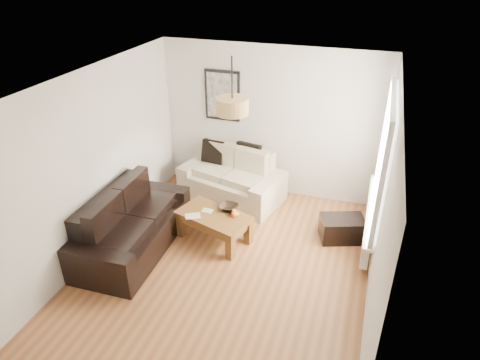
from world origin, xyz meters
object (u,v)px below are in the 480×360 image
(loveseat_cream, at_px, (232,176))
(ottoman, at_px, (342,229))
(sofa_leather, at_px, (132,223))
(coffee_table, at_px, (214,227))

(loveseat_cream, xyz_separation_m, ottoman, (1.99, -0.65, -0.25))
(ottoman, bearing_deg, sofa_leather, -157.90)
(loveseat_cream, xyz_separation_m, coffee_table, (0.16, -1.26, -0.21))
(sofa_leather, distance_m, ottoman, 3.12)
(loveseat_cream, bearing_deg, coffee_table, -68.89)
(coffee_table, height_order, ottoman, coffee_table)
(sofa_leather, height_order, coffee_table, sofa_leather)
(loveseat_cream, relative_size, coffee_table, 1.59)
(sofa_leather, xyz_separation_m, coffee_table, (1.05, 0.56, -0.21))
(loveseat_cream, distance_m, ottoman, 2.11)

